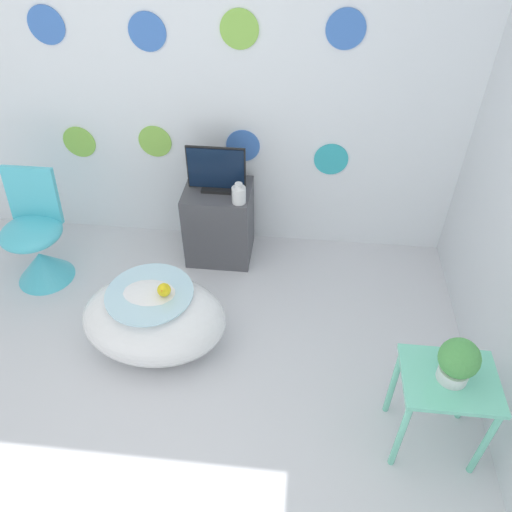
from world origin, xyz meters
The scene contains 10 objects.
ground_plane centered at (0.00, 0.00, 0.00)m, with size 12.00×12.00×0.00m, color silver.
wall_back_dotted centered at (0.00, 2.06, 1.30)m, with size 4.46×0.05×2.60m.
bathtub centered at (-0.11, 0.92, 0.23)m, with size 0.84×0.60×0.46m.
rubber_duck centered at (-0.01, 0.89, 0.51)m, with size 0.07×0.08×0.09m.
chair centered at (-1.05, 1.44, 0.26)m, with size 0.40×0.40×0.78m.
tv_cabinet centered at (0.13, 1.82, 0.28)m, with size 0.45×0.39×0.55m.
tv centered at (0.13, 1.82, 0.69)m, with size 0.39×0.12×0.31m.
vase centered at (0.29, 1.68, 0.61)m, with size 0.09×0.09×0.14m.
side_table centered at (1.41, 0.46, 0.42)m, with size 0.43×0.35×0.52m.
potted_plant_left centered at (1.41, 0.46, 0.64)m, with size 0.18×0.18×0.23m.
Camera 1 is at (0.68, -0.96, 2.40)m, focal length 35.00 mm.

